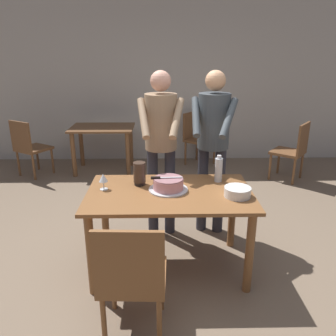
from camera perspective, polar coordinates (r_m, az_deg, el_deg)
name	(u,v)px	position (r m, az deg, el deg)	size (l,w,h in m)	color
ground_plane	(169,266)	(3.26, 0.25, -16.22)	(14.00, 14.00, 0.00)	#7A6651
back_wall	(165,84)	(6.07, -0.49, 14.04)	(10.00, 0.12, 2.70)	#BCB7AD
main_dining_table	(170,204)	(2.94, 0.27, -6.18)	(1.41, 0.85, 0.75)	brown
cake_on_platter	(168,185)	(2.91, 0.06, -2.81)	(0.34, 0.34, 0.11)	silver
cake_knife	(160,178)	(2.88, -1.37, -1.65)	(0.27, 0.04, 0.02)	silver
plate_stack	(237,192)	(2.84, 11.66, -3.97)	(0.22, 0.22, 0.08)	white
wine_glass_near	(103,178)	(2.95, -10.89, -1.72)	(0.08, 0.08, 0.14)	silver
water_bottle	(219,169)	(3.12, 8.54, -0.25)	(0.07, 0.07, 0.25)	silver
hurricane_lamp	(140,173)	(3.01, -4.83, -0.92)	(0.11, 0.11, 0.21)	black
person_cutting_cake	(161,137)	(3.39, -1.20, 5.28)	(0.47, 0.56, 1.72)	#2D2D38
person_standing_beside	(213,136)	(3.46, 7.61, 5.39)	(0.47, 0.58, 1.72)	#2D2D38
chair_near_side	(132,276)	(2.33, -6.11, -17.71)	(0.46, 0.46, 0.90)	brown
background_table	(103,137)	(5.59, -10.97, 5.22)	(1.00, 0.70, 0.74)	brown
background_chair_0	(197,136)	(5.90, 4.87, 5.37)	(0.62, 0.62, 0.90)	brown
background_chair_1	(29,146)	(5.69, -22.40, 3.45)	(0.61, 0.61, 0.90)	brown
background_chair_2	(293,149)	(5.42, 20.38, 3.00)	(0.62, 0.62, 0.90)	brown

